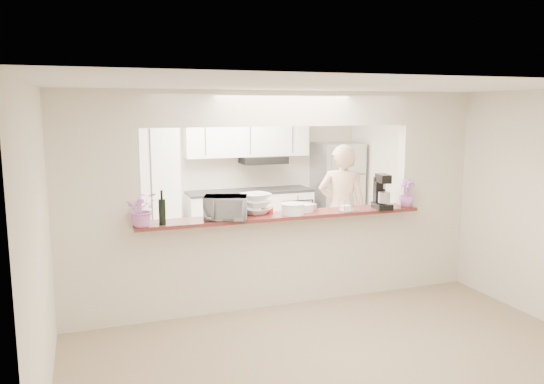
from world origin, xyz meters
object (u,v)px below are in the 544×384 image
stand_mixer (382,193)px  person (342,210)px  refrigerator (337,191)px  toaster_oven (226,208)px

stand_mixer → person: person is taller
person → refrigerator: bearing=-87.2°
toaster_oven → person: (1.90, 0.90, -0.32)m
toaster_oven → person: 2.13m
person → toaster_oven: bearing=52.9°
refrigerator → stand_mixer: bearing=-106.0°
stand_mixer → person: 1.01m
toaster_oven → stand_mixer: stand_mixer is taller
refrigerator → toaster_oven: (-2.75, -2.75, 0.37)m
toaster_oven → person: person is taller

